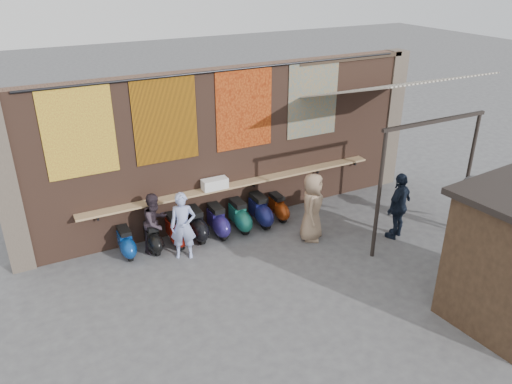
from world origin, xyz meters
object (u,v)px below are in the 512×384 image
shelf_box (215,184)px  scooter_stool_1 (153,238)px  scooter_stool_0 (126,243)px  scooter_stool_2 (176,231)px  scooter_stool_7 (278,207)px  shopper_tan (312,207)px  scooter_stool_5 (239,216)px  scooter_stool_6 (260,211)px  shopper_grey (469,205)px  diner_left (183,226)px  diner_right (155,222)px  shopper_navy (399,206)px  scooter_stool_4 (218,221)px  scooter_stool_3 (196,225)px

shelf_box → scooter_stool_1: size_ratio=0.89×
scooter_stool_0 → scooter_stool_2: size_ratio=0.91×
scooter_stool_7 → shopper_tan: bearing=-80.4°
scooter_stool_1 → scooter_stool_5: size_ratio=0.87×
scooter_stool_1 → scooter_stool_6: 2.85m
scooter_stool_5 → shopper_grey: (5.03, -2.75, 0.38)m
scooter_stool_5 → scooter_stool_7: size_ratio=1.15×
scooter_stool_6 → diner_left: size_ratio=0.53×
scooter_stool_7 → diner_left: bearing=-167.9°
scooter_stool_6 → scooter_stool_7: 0.58m
shopper_tan → scooter_stool_2: bearing=107.8°
diner_right → shopper_navy: shopper_navy is taller
scooter_stool_4 → diner_right: 1.59m
shelf_box → scooter_stool_6: shelf_box is taller
scooter_stool_4 → scooter_stool_6: bearing=-0.4°
diner_right → shopper_grey: shopper_grey is taller
diner_left → shopper_navy: shopper_navy is taller
shopper_tan → scooter_stool_4: bearing=98.5°
shopper_navy → scooter_stool_0: bearing=-39.9°
scooter_stool_0 → scooter_stool_1: bearing=-5.9°
diner_right → scooter_stool_7: bearing=-32.2°
scooter_stool_4 → scooter_stool_2: bearing=177.9°
scooter_stool_2 → shopper_grey: 7.28m
scooter_stool_5 → shopper_navy: (3.32, -2.11, 0.46)m
shelf_box → scooter_stool_7: 1.92m
scooter_stool_0 → scooter_stool_5: 2.88m
shopper_navy → scooter_stool_1: bearing=-41.3°
scooter_stool_5 → diner_right: bearing=178.8°
scooter_stool_1 → diner_left: diner_left is taller
diner_left → shopper_grey: size_ratio=1.05×
scooter_stool_0 → scooter_stool_4: scooter_stool_4 is taller
scooter_stool_5 → shopper_tan: bearing=-41.2°
shopper_navy → shopper_grey: 1.83m
scooter_stool_6 → shopper_grey: 5.22m
diner_right → shopper_grey: size_ratio=0.94×
scooter_stool_5 → shopper_grey: 5.74m
scooter_stool_4 → diner_right: size_ratio=0.56×
scooter_stool_7 → shopper_tan: size_ratio=0.41×
shopper_navy → shopper_grey: (1.71, -0.64, -0.08)m
scooter_stool_6 → diner_right: 2.77m
scooter_stool_0 → diner_right: 0.82m
scooter_stool_6 → diner_left: 2.38m
scooter_stool_1 → diner_right: (0.10, 0.02, 0.39)m
scooter_stool_4 → diner_right: bearing=178.5°
scooter_stool_5 → scooter_stool_6: size_ratio=0.96×
scooter_stool_4 → scooter_stool_5: size_ratio=1.00×
scooter_stool_3 → shopper_tan: (2.53, -1.28, 0.47)m
shelf_box → diner_left: bearing=-142.8°
scooter_stool_3 → scooter_stool_4: bearing=-6.7°
scooter_stool_0 → shopper_grey: bearing=-19.8°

